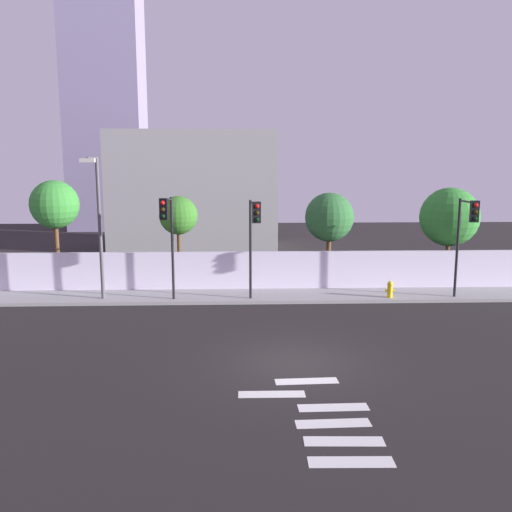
{
  "coord_description": "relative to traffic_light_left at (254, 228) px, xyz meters",
  "views": [
    {
      "loc": [
        -1.75,
        -16.09,
        6.13
      ],
      "look_at": [
        -0.97,
        6.5,
        2.25
      ],
      "focal_mm": 37.99,
      "sensor_mm": 36.0,
      "label": 1
    }
  ],
  "objects": [
    {
      "name": "sidewalk",
      "position": [
        1.05,
        1.23,
        -3.3
      ],
      "size": [
        36.0,
        2.4,
        0.15
      ],
      "primitive_type": "cube",
      "color": "#959595",
      "rests_on": "ground"
    },
    {
      "name": "ground_plane",
      "position": [
        1.05,
        -6.97,
        -3.37
      ],
      "size": [
        80.0,
        80.0,
        0.0
      ],
      "primitive_type": "plane",
      "color": "black"
    },
    {
      "name": "traffic_light_center",
      "position": [
        9.15,
        -0.27,
        0.06
      ],
      "size": [
        0.34,
        1.8,
        4.46
      ],
      "color": "black",
      "rests_on": "sidewalk"
    },
    {
      "name": "roadside_tree_midleft",
      "position": [
        -3.59,
        3.49,
        0.21
      ],
      "size": [
        1.89,
        1.89,
        4.56
      ],
      "color": "brown",
      "rests_on": "ground"
    },
    {
      "name": "traffic_light_left",
      "position": [
        0.0,
        0.0,
        0.0
      ],
      "size": [
        0.48,
        1.3,
        4.4
      ],
      "color": "black",
      "rests_on": "sidewalk"
    },
    {
      "name": "traffic_light_right",
      "position": [
        -3.68,
        0.08,
        0.09
      ],
      "size": [
        0.46,
        1.16,
        4.54
      ],
      "color": "black",
      "rests_on": "sidewalk"
    },
    {
      "name": "roadside_tree_leftmost",
      "position": [
        -9.55,
        3.49,
        0.76
      ],
      "size": [
        2.34,
        2.34,
        5.33
      ],
      "color": "brown",
      "rests_on": "ground"
    },
    {
      "name": "roadside_tree_rightmost",
      "position": [
        9.87,
        3.49,
        0.11
      ],
      "size": [
        2.92,
        2.92,
        4.95
      ],
      "color": "brown",
      "rests_on": "ground"
    },
    {
      "name": "fire_hydrant",
      "position": [
        6.16,
        0.5,
        -2.82
      ],
      "size": [
        0.44,
        0.26,
        0.75
      ],
      "color": "gold",
      "rests_on": "sidewalk"
    },
    {
      "name": "tower_on_skyline",
      "position": [
        -12.7,
        28.52,
        9.28
      ],
      "size": [
        6.79,
        5.0,
        25.3
      ],
      "primitive_type": "cube",
      "color": "gray",
      "rests_on": "ground"
    },
    {
      "name": "roadside_tree_midright",
      "position": [
        3.85,
        3.49,
        0.11
      ],
      "size": [
        2.42,
        2.42,
        4.71
      ],
      "color": "brown",
      "rests_on": "ground"
    },
    {
      "name": "crosswalk_marking",
      "position": [
        1.33,
        -10.64,
        -3.37
      ],
      "size": [
        3.32,
        4.75,
        0.01
      ],
      "color": "silver",
      "rests_on": "ground"
    },
    {
      "name": "low_building_distant",
      "position": [
        -3.8,
        16.52,
        0.82
      ],
      "size": [
        11.73,
        6.0,
        8.37
      ],
      "primitive_type": "cube",
      "color": "#9A9A9A",
      "rests_on": "ground"
    },
    {
      "name": "perimeter_wall",
      "position": [
        1.05,
        2.52,
        -2.32
      ],
      "size": [
        36.0,
        0.18,
        1.8
      ],
      "primitive_type": "cube",
      "color": "silver",
      "rests_on": "sidewalk"
    },
    {
      "name": "street_lamp_curbside",
      "position": [
        -6.74,
        0.54,
        0.49
      ],
      "size": [
        0.6,
        1.73,
        6.25
      ],
      "color": "#4C4C51",
      "rests_on": "sidewalk"
    }
  ]
}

